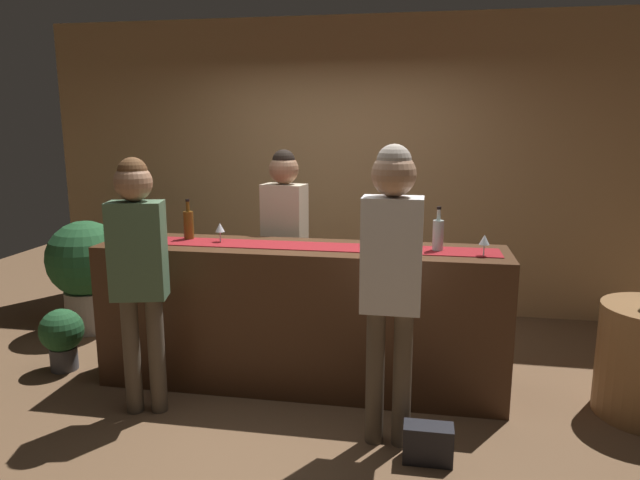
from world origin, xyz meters
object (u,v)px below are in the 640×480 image
wine_glass_mid_counter (220,228)px  customer_sipping (391,263)px  wine_bottle_clear (438,234)px  wine_glass_far_end (378,236)px  bartender (285,230)px  potted_plant_small (62,335)px  wine_glass_near_customer (484,240)px  wine_bottle_amber (189,224)px  customer_browsing (138,259)px  potted_plant_tall (87,268)px  handbag (428,443)px

wine_glass_mid_counter → customer_sipping: customer_sipping is taller
wine_bottle_clear → wine_glass_far_end: bearing=-168.6°
bartender → wine_glass_mid_counter: bearing=68.1°
customer_sipping → potted_plant_small: 2.75m
wine_glass_near_customer → bartender: bearing=155.6°
wine_glass_mid_counter → wine_bottle_amber: bearing=166.1°
wine_bottle_amber → wine_glass_far_end: (1.42, -0.15, -0.01)m
customer_browsing → potted_plant_tall: (-1.24, 1.36, -0.45)m
wine_bottle_clear → bartender: size_ratio=0.18×
bartender → potted_plant_tall: (-1.91, 0.20, -0.45)m
wine_bottle_clear → potted_plant_tall: bearing=166.3°
wine_glass_near_customer → wine_glass_mid_counter: bearing=176.2°
customer_browsing → customer_sipping: bearing=-17.5°
wine_bottle_amber → customer_sipping: customer_sipping is taller
wine_glass_mid_counter → potted_plant_tall: size_ratio=0.14×
bartender → potted_plant_small: (-1.62, -0.66, -0.76)m
wine_glass_near_customer → potted_plant_small: size_ratio=0.30×
customer_sipping → potted_plant_small: bearing=166.9°
potted_plant_tall → customer_browsing: bearing=-47.6°
customer_sipping → potted_plant_small: customer_sipping is taller
wine_glass_far_end → handbag: bearing=-65.3°
customer_sipping → wine_bottle_clear: bearing=69.3°
bartender → customer_browsing: same height
wine_glass_mid_counter → potted_plant_tall: wine_glass_mid_counter is taller
wine_bottle_clear → potted_plant_tall: wine_bottle_clear is taller
wine_glass_mid_counter → potted_plant_tall: bearing=154.4°
wine_bottle_amber → customer_browsing: customer_browsing is taller
customer_browsing → potted_plant_small: bearing=138.3°
wine_bottle_clear → potted_plant_tall: 3.26m
potted_plant_tall → potted_plant_small: 0.96m
wine_glass_near_customer → bartender: size_ratio=0.09×
wine_bottle_amber → wine_glass_far_end: 1.43m
wine_glass_far_end → potted_plant_small: bearing=-179.6°
bartender → potted_plant_tall: bartender is taller
wine_glass_near_customer → handbag: (-0.32, -0.75, -1.04)m
potted_plant_tall → wine_bottle_clear: bearing=-13.7°
wine_bottle_clear → wine_glass_near_customer: bearing=-21.5°
handbag → potted_plant_small: bearing=164.5°
wine_bottle_amber → wine_bottle_clear: bearing=-2.4°
wine_glass_mid_counter → potted_plant_small: wine_glass_mid_counter is taller
customer_sipping → customer_browsing: size_ratio=1.06×
wine_bottle_amber → handbag: (1.78, -0.94, -1.04)m
potted_plant_small → wine_glass_near_customer: bearing=-0.4°
wine_bottle_clear → wine_bottle_amber: 1.82m
wine_bottle_amber → customer_browsing: 0.68m
wine_glass_near_customer → wine_glass_mid_counter: 1.84m
wine_glass_mid_counter → customer_sipping: (1.27, -0.72, -0.03)m
handbag → wine_glass_near_customer: bearing=66.6°
potted_plant_tall → customer_sipping: bearing=-27.3°
wine_bottle_clear → potted_plant_small: 2.96m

